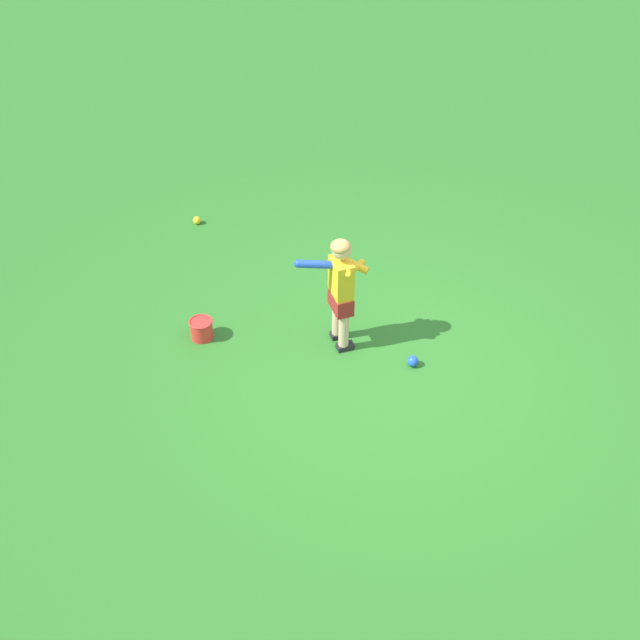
# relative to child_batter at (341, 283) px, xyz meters

# --- Properties ---
(ground_plane) EXTENTS (40.00, 40.00, 0.00)m
(ground_plane) POSITION_rel_child_batter_xyz_m (-0.53, 0.04, -0.65)
(ground_plane) COLOR #2D7528
(child_batter) EXTENTS (0.50, 0.49, 1.08)m
(child_batter) POSITION_rel_child_batter_xyz_m (0.00, 0.00, 0.00)
(child_batter) COLOR #232328
(child_batter) RESTS_ON ground
(play_ball_by_bucket) EXTENTS (0.09, 0.09, 0.09)m
(play_ball_by_bucket) POSITION_rel_child_batter_xyz_m (2.40, -0.73, -0.61)
(play_ball_by_bucket) COLOR yellow
(play_ball_by_bucket) RESTS_ON ground
(play_ball_far_right) EXTENTS (0.10, 0.10, 0.10)m
(play_ball_far_right) POSITION_rel_child_batter_xyz_m (-0.68, -0.12, -0.60)
(play_ball_far_right) COLOR blue
(play_ball_far_right) RESTS_ON ground
(toy_bucket) EXTENTS (0.22, 0.22, 0.19)m
(toy_bucket) POSITION_rel_child_batter_xyz_m (1.04, 0.67, -0.55)
(toy_bucket) COLOR red
(toy_bucket) RESTS_ON ground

